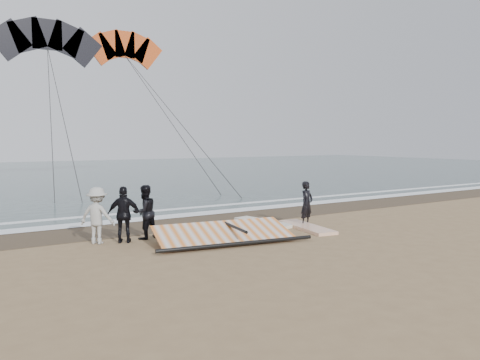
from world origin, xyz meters
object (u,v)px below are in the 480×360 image
object	(u,v)px
man_main	(307,204)
sail_rig	(220,235)
board_white	(307,227)
board_cream	(264,222)

from	to	relation	value
man_main	sail_rig	xyz separation A→B (m)	(-3.87, -0.63, -0.59)
man_main	board_white	size ratio (longest dim) A/B	0.60
man_main	board_white	world-z (taller)	man_main
man_main	board_cream	xyz separation A→B (m)	(-1.03, 1.14, -0.73)
board_cream	board_white	bearing A→B (deg)	-76.29
man_main	board_cream	bearing A→B (deg)	116.35
man_main	board_white	bearing A→B (deg)	-145.76
man_main	sail_rig	size ratio (longest dim) A/B	0.34
board_white	board_cream	size ratio (longest dim) A/B	1.05
board_cream	sail_rig	size ratio (longest dim) A/B	0.54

